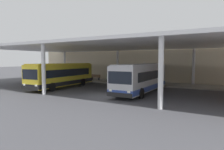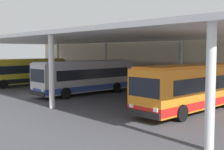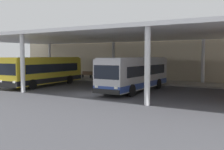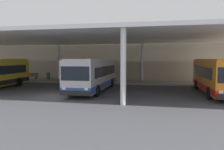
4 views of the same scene
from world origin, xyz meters
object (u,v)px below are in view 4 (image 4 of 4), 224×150
bus_second_bay (94,74)px  bench_waiting (32,76)px  bus_middle_bay (216,76)px  trash_bin (48,76)px  banner_sign (92,68)px

bus_second_bay → bench_waiting: size_ratio=5.87×
bus_middle_bay → trash_bin: (-20.67, 7.71, -0.98)m
bench_waiting → trash_bin: bearing=0.2°
bus_second_bay → bench_waiting: 14.43m
bus_second_bay → trash_bin: bearing=138.5°
bus_second_bay → banner_sign: size_ratio=3.30×
bench_waiting → banner_sign: 9.49m
bench_waiting → trash_bin: trash_bin is taller
bench_waiting → trash_bin: (2.57, 0.01, 0.01)m
bus_second_bay → bus_middle_bay: (11.41, 0.49, 0.00)m
bus_middle_bay → bench_waiting: 24.51m
bus_middle_bay → bench_waiting: bearing=161.7°
bus_middle_bay → bench_waiting: bus_middle_bay is taller
banner_sign → bus_second_bay: bearing=-71.3°
bus_second_bay → bench_waiting: (-11.84, 8.19, -0.99)m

